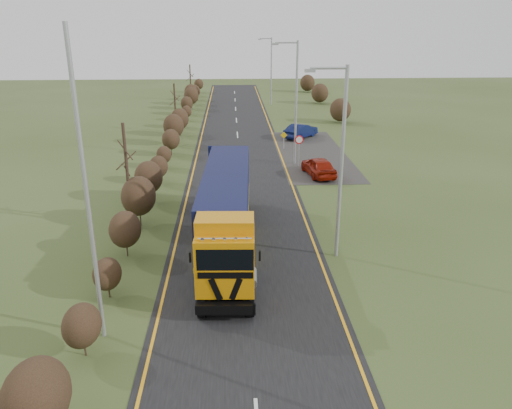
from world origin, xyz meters
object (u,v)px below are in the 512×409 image
Objects in this scene: speed_sign at (299,144)px; car_blue_sedan at (301,131)px; car_red_hatchback at (319,167)px; streetlight_near at (339,157)px; lorry at (226,208)px.

car_blue_sedan is at bearing 81.31° from speed_sign.
car_blue_sedan is 10.40m from speed_sign.
car_red_hatchback is 0.46× the size of streetlight_near.
streetlight_near reaches higher than car_red_hatchback.
speed_sign is at bearing 71.89° from lorry.
lorry is at bearing 167.82° from streetlight_near.
car_blue_sedan is at bearing 85.91° from streetlight_near.
streetlight_near is at bearing -9.75° from lorry.
car_red_hatchback reaches higher than car_blue_sedan.
lorry is 6.29m from streetlight_near.
lorry is 26.71m from car_blue_sedan.
speed_sign is (0.35, 16.58, -3.40)m from streetlight_near.
car_blue_sedan is (0.39, 13.02, -0.02)m from car_red_hatchback.
car_blue_sedan is at bearing 76.46° from lorry.
lorry is at bearing 113.76° from car_blue_sedan.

